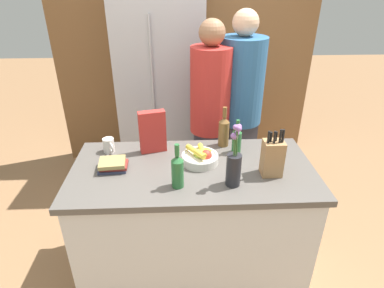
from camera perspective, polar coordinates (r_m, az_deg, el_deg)
ground_plane at (r=2.61m, az=0.10°, el=-20.88°), size 14.00×14.00×0.00m
kitchen_island at (r=2.29m, az=0.11°, el=-13.58°), size 1.53×0.75×0.88m
back_wall_wood at (r=3.53m, az=-1.30°, el=17.13°), size 2.73×0.12×2.60m
refrigerator at (r=3.25m, az=-5.49°, el=10.97°), size 0.82×0.62×2.04m
fruit_bowl at (r=2.07m, az=1.50°, el=-2.28°), size 0.24×0.24×0.10m
knife_block at (r=1.97m, az=14.11°, el=-2.33°), size 0.12×0.10×0.31m
flower_vase at (r=1.82m, az=7.44°, el=-3.81°), size 0.09×0.09×0.39m
cereal_box at (r=2.17m, az=-7.03°, el=2.17°), size 0.19×0.10×0.29m
coffee_mug at (r=2.26m, az=-14.55°, el=-0.23°), size 0.08×0.11×0.10m
book_stack at (r=2.06m, az=-13.87°, el=-3.63°), size 0.18×0.15×0.06m
bottle_oil at (r=2.25m, az=5.67°, el=2.37°), size 0.07×0.07×0.29m
bottle_vinegar at (r=1.81m, az=-2.59°, el=-4.70°), size 0.07×0.07×0.27m
bottle_wine at (r=2.18m, az=7.96°, el=0.74°), size 0.06×0.06×0.24m
person_at_sink at (r=2.62m, az=3.18°, el=5.35°), size 0.32×0.32×1.69m
person_in_blue at (r=2.77m, az=8.45°, el=6.76°), size 0.37×0.37×1.74m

